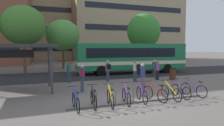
{
  "coord_description": "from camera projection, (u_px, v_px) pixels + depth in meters",
  "views": [
    {
      "loc": [
        -3.76,
        -9.25,
        2.77
      ],
      "look_at": [
        1.11,
        4.58,
        1.64
      ],
      "focal_mm": 31.99,
      "sensor_mm": 36.0,
      "label": 1
    }
  ],
  "objects": [
    {
      "name": "commuter_maroon_pack_4",
      "position": [
        82.0,
        76.0,
        12.42
      ],
      "size": [
        0.42,
        0.58,
        1.72
      ],
      "rotation": [
        0.0,
        0.0,
        1.34
      ],
      "color": "#2D3851",
      "rests_on": "ground"
    },
    {
      "name": "parked_bicycle_purple_4",
      "position": [
        142.0,
        94.0,
        10.19
      ],
      "size": [
        0.52,
        1.71,
        0.99
      ],
      "rotation": [
        0.0,
        0.0,
        1.4
      ],
      "color": "black",
      "rests_on": "ground"
    },
    {
      "name": "commuter_black_pack_2",
      "position": [
        108.0,
        69.0,
        16.31
      ],
      "size": [
        0.36,
        0.54,
        1.74
      ],
      "rotation": [
        0.0,
        0.0,
        1.63
      ],
      "color": "#2D3851",
      "rests_on": "ground"
    },
    {
      "name": "street_tree_3",
      "position": [
        144.0,
        31.0,
        31.11
      ],
      "size": [
        5.16,
        5.16,
        8.08
      ],
      "color": "brown",
      "rests_on": "ground"
    },
    {
      "name": "commuter_teal_pack_3",
      "position": [
        157.0,
        68.0,
        17.19
      ],
      "size": [
        0.58,
        0.6,
        1.71
      ],
      "rotation": [
        0.0,
        0.0,
        5.43
      ],
      "color": "black",
      "rests_on": "ground"
    },
    {
      "name": "parked_bicycle_yellow_2",
      "position": [
        110.0,
        98.0,
        9.43
      ],
      "size": [
        0.52,
        1.71,
        0.99
      ],
      "rotation": [
        0.0,
        0.0,
        1.42
      ],
      "color": "black",
      "rests_on": "ground"
    },
    {
      "name": "city_bus",
      "position": [
        132.0,
        57.0,
        21.79
      ],
      "size": [
        12.11,
        3.03,
        3.2
      ],
      "rotation": [
        0.0,
        0.0,
        -0.04
      ],
      "color": "#196B3D",
      "rests_on": "ground"
    },
    {
      "name": "parked_bicycle_purple_3",
      "position": [
        126.0,
        96.0,
        9.78
      ],
      "size": [
        0.52,
        1.71,
        0.99
      ],
      "rotation": [
        0.0,
        0.0,
        1.4
      ],
      "color": "black",
      "rests_on": "ground"
    },
    {
      "name": "ground",
      "position": [
        121.0,
        102.0,
        10.16
      ],
      "size": [
        200.0,
        200.0,
        0.0
      ],
      "primitive_type": "plane",
      "color": "#6B605B"
    },
    {
      "name": "parked_bicycle_purple_7",
      "position": [
        180.0,
        91.0,
        11.05
      ],
      "size": [
        0.52,
        1.72,
        0.99
      ],
      "rotation": [
        0.0,
        0.0,
        1.58
      ],
      "color": "black",
      "rests_on": "ground"
    },
    {
      "name": "building_right_wing",
      "position": [
        127.0,
        23.0,
        46.7
      ],
      "size": [
        25.06,
        10.34,
        17.11
      ],
      "color": "tan",
      "rests_on": "ground"
    },
    {
      "name": "bus_lane_asphalt",
      "position": [
        82.0,
        75.0,
        20.1
      ],
      "size": [
        80.0,
        7.2,
        0.01
      ],
      "primitive_type": "cube",
      "color": "#232326",
      "rests_on": "ground"
    },
    {
      "name": "building_centre_block",
      "position": [
        55.0,
        24.0,
        49.04
      ],
      "size": [
        14.89,
        11.09,
        17.07
      ],
      "color": "tan",
      "rests_on": "ground"
    },
    {
      "name": "parked_bicycle_purple_8",
      "position": [
        193.0,
        89.0,
        11.41
      ],
      "size": [
        0.6,
        1.68,
        0.99
      ],
      "rotation": [
        0.0,
        0.0,
        1.81
      ],
      "color": "black",
      "rests_on": "ground"
    },
    {
      "name": "street_tree_2",
      "position": [
        23.0,
        25.0,
        21.63
      ],
      "size": [
        4.66,
        4.66,
        7.35
      ],
      "color": "brown",
      "rests_on": "ground"
    },
    {
      "name": "commuter_black_pack_1",
      "position": [
        142.0,
        75.0,
        12.92
      ],
      "size": [
        0.56,
        0.6,
        1.76
      ],
      "rotation": [
        0.0,
        0.0,
        5.37
      ],
      "color": "#565660",
      "rests_on": "ground"
    },
    {
      "name": "bike_rack",
      "position": [
        142.0,
        101.0,
        10.11
      ],
      "size": [
        7.59,
        0.31,
        0.7
      ],
      "rotation": [
        0.0,
        0.0,
        0.03
      ],
      "color": "#47474C",
      "rests_on": "ground"
    },
    {
      "name": "commuter_black_pack_0",
      "position": [
        136.0,
        70.0,
        16.13
      ],
      "size": [
        0.58,
        0.59,
        1.74
      ],
      "rotation": [
        0.0,
        0.0,
        2.33
      ],
      "color": "#2D3851",
      "rests_on": "ground"
    },
    {
      "name": "parked_bicycle_blue_0",
      "position": [
        76.0,
        102.0,
        8.83
      ],
      "size": [
        0.52,
        1.72,
        0.99
      ],
      "rotation": [
        0.0,
        0.0,
        1.59
      ],
      "color": "black",
      "rests_on": "ground"
    },
    {
      "name": "trash_bin",
      "position": [
        173.0,
        74.0,
        17.19
      ],
      "size": [
        0.55,
        0.55,
        1.03
      ],
      "color": "#4C2819",
      "rests_on": "ground"
    },
    {
      "name": "parked_bicycle_red_5",
      "position": [
        155.0,
        94.0,
        10.39
      ],
      "size": [
        0.62,
        1.68,
        0.99
      ],
      "rotation": [
        0.0,
        0.0,
        1.83
      ],
      "color": "black",
      "rests_on": "ground"
    },
    {
      "name": "commuter_olive_pack_6",
      "position": [
        154.0,
        67.0,
        18.74
      ],
      "size": [
        0.45,
        0.59,
        1.65
      ],
      "rotation": [
        0.0,
        0.0,
        4.41
      ],
      "color": "#47382D",
      "rests_on": "ground"
    },
    {
      "name": "parked_bicycle_yellow_6",
      "position": [
        171.0,
        93.0,
        10.6
      ],
      "size": [
        0.52,
        1.72,
        0.99
      ],
      "rotation": [
        0.0,
        0.0,
        1.61
      ],
      "color": "black",
      "rests_on": "ground"
    },
    {
      "name": "commuter_grey_pack_5",
      "position": [
        69.0,
        70.0,
        15.85
      ],
      "size": [
        0.54,
        0.36,
        1.67
      ],
      "rotation": [
        0.0,
        0.0,
        6.22
      ],
      "color": "#2D3851",
      "rests_on": "ground"
    },
    {
      "name": "parked_bicycle_black_1",
      "position": [
        93.0,
        99.0,
        9.24
      ],
      "size": [
        0.52,
        1.72,
        0.99
      ],
      "rotation": [
        0.0,
        0.0,
        1.48
      ],
      "color": "black",
      "rests_on": "ground"
    },
    {
      "name": "street_tree_0",
      "position": [
        63.0,
        35.0,
        25.89
      ],
      "size": [
        4.35,
        4.35,
        6.4
      ],
      "color": "brown",
      "rests_on": "ground"
    },
    {
      "name": "transit_shelter",
      "position": [
        4.0,
        47.0,
        12.02
      ],
      "size": [
        6.19,
        3.58,
        2.99
      ],
      "rotation": [
        0.0,
        0.0,
        0.03
      ],
      "color": "#38383D",
      "rests_on": "ground"
    }
  ]
}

